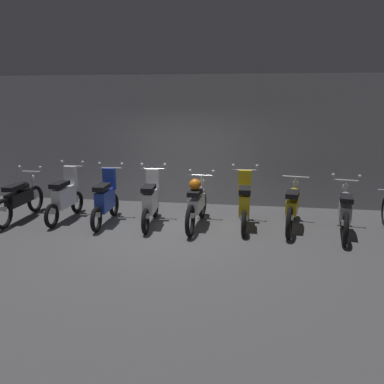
{
  "coord_description": "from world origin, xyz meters",
  "views": [
    {
      "loc": [
        1.59,
        -7.37,
        2.7
      ],
      "look_at": [
        0.39,
        0.72,
        0.75
      ],
      "focal_mm": 36.98,
      "sensor_mm": 36.0,
      "label": 1
    }
  ],
  "objects_px": {
    "motorbike_slot_1": "(65,197)",
    "motorbike_slot_6": "(293,206)",
    "motorbike_slot_0": "(20,198)",
    "motorbike_slot_4": "(197,203)",
    "motorbike_slot_5": "(244,203)",
    "motorbike_slot_7": "(345,211)",
    "motorbike_slot_2": "(106,200)",
    "motorbike_slot_3": "(151,201)"
  },
  "relations": [
    {
      "from": "motorbike_slot_1",
      "to": "motorbike_slot_6",
      "type": "height_order",
      "value": "motorbike_slot_1"
    },
    {
      "from": "motorbike_slot_0",
      "to": "motorbike_slot_4",
      "type": "distance_m",
      "value": 4.01
    },
    {
      "from": "motorbike_slot_6",
      "to": "motorbike_slot_1",
      "type": "bearing_deg",
      "value": -178.97
    },
    {
      "from": "motorbike_slot_4",
      "to": "motorbike_slot_5",
      "type": "relative_size",
      "value": 1.16
    },
    {
      "from": "motorbike_slot_4",
      "to": "motorbike_slot_6",
      "type": "relative_size",
      "value": 1.01
    },
    {
      "from": "motorbike_slot_4",
      "to": "motorbike_slot_7",
      "type": "bearing_deg",
      "value": -1.28
    },
    {
      "from": "motorbike_slot_1",
      "to": "motorbike_slot_7",
      "type": "bearing_deg",
      "value": -1.23
    },
    {
      "from": "motorbike_slot_4",
      "to": "motorbike_slot_1",
      "type": "bearing_deg",
      "value": 178.82
    },
    {
      "from": "motorbike_slot_6",
      "to": "motorbike_slot_0",
      "type": "bearing_deg",
      "value": -177.63
    },
    {
      "from": "motorbike_slot_1",
      "to": "motorbike_slot_7",
      "type": "height_order",
      "value": "motorbike_slot_1"
    },
    {
      "from": "motorbike_slot_2",
      "to": "motorbike_slot_6",
      "type": "xyz_separation_m",
      "value": [
        4.01,
        0.21,
        -0.04
      ]
    },
    {
      "from": "motorbike_slot_5",
      "to": "motorbike_slot_6",
      "type": "relative_size",
      "value": 0.87
    },
    {
      "from": "motorbike_slot_2",
      "to": "motorbike_slot_1",
      "type": "bearing_deg",
      "value": 172.94
    },
    {
      "from": "motorbike_slot_1",
      "to": "motorbike_slot_3",
      "type": "relative_size",
      "value": 1.0
    },
    {
      "from": "motorbike_slot_0",
      "to": "motorbike_slot_5",
      "type": "relative_size",
      "value": 1.16
    },
    {
      "from": "motorbike_slot_7",
      "to": "motorbike_slot_3",
      "type": "bearing_deg",
      "value": 179.37
    },
    {
      "from": "motorbike_slot_2",
      "to": "motorbike_slot_4",
      "type": "height_order",
      "value": "motorbike_slot_2"
    },
    {
      "from": "motorbike_slot_0",
      "to": "motorbike_slot_7",
      "type": "relative_size",
      "value": 1.01
    },
    {
      "from": "motorbike_slot_0",
      "to": "motorbike_slot_1",
      "type": "height_order",
      "value": "motorbike_slot_1"
    },
    {
      "from": "motorbike_slot_5",
      "to": "motorbike_slot_7",
      "type": "distance_m",
      "value": 2.02
    },
    {
      "from": "motorbike_slot_4",
      "to": "motorbike_slot_7",
      "type": "height_order",
      "value": "same"
    },
    {
      "from": "motorbike_slot_0",
      "to": "motorbike_slot_5",
      "type": "bearing_deg",
      "value": 2.53
    },
    {
      "from": "motorbike_slot_3",
      "to": "motorbike_slot_7",
      "type": "bearing_deg",
      "value": -0.63
    },
    {
      "from": "motorbike_slot_3",
      "to": "motorbike_slot_7",
      "type": "xyz_separation_m",
      "value": [
        4.02,
        -0.04,
        -0.04
      ]
    },
    {
      "from": "motorbike_slot_3",
      "to": "motorbike_slot_1",
      "type": "bearing_deg",
      "value": 177.56
    },
    {
      "from": "motorbike_slot_5",
      "to": "motorbike_slot_3",
      "type": "bearing_deg",
      "value": -175.8
    },
    {
      "from": "motorbike_slot_1",
      "to": "motorbike_slot_5",
      "type": "bearing_deg",
      "value": 0.89
    },
    {
      "from": "motorbike_slot_3",
      "to": "motorbike_slot_6",
      "type": "relative_size",
      "value": 0.87
    },
    {
      "from": "motorbike_slot_5",
      "to": "motorbike_slot_6",
      "type": "height_order",
      "value": "motorbike_slot_5"
    },
    {
      "from": "motorbike_slot_0",
      "to": "motorbike_slot_1",
      "type": "distance_m",
      "value": 1.02
    },
    {
      "from": "motorbike_slot_1",
      "to": "motorbike_slot_7",
      "type": "relative_size",
      "value": 0.87
    },
    {
      "from": "motorbike_slot_1",
      "to": "motorbike_slot_7",
      "type": "xyz_separation_m",
      "value": [
        6.02,
        -0.13,
        -0.04
      ]
    },
    {
      "from": "motorbike_slot_0",
      "to": "motorbike_slot_2",
      "type": "relative_size",
      "value": 1.16
    },
    {
      "from": "motorbike_slot_1",
      "to": "motorbike_slot_4",
      "type": "relative_size",
      "value": 0.86
    },
    {
      "from": "motorbike_slot_1",
      "to": "motorbike_slot_3",
      "type": "distance_m",
      "value": 2.0
    },
    {
      "from": "motorbike_slot_4",
      "to": "motorbike_slot_6",
      "type": "distance_m",
      "value": 2.01
    },
    {
      "from": "motorbike_slot_0",
      "to": "motorbike_slot_2",
      "type": "distance_m",
      "value": 2.0
    },
    {
      "from": "motorbike_slot_6",
      "to": "motorbike_slot_7",
      "type": "relative_size",
      "value": 1.0
    },
    {
      "from": "motorbike_slot_2",
      "to": "motorbike_slot_5",
      "type": "height_order",
      "value": "same"
    },
    {
      "from": "motorbike_slot_7",
      "to": "motorbike_slot_6",
      "type": "bearing_deg",
      "value": 167.68
    },
    {
      "from": "motorbike_slot_1",
      "to": "motorbike_slot_2",
      "type": "height_order",
      "value": "same"
    },
    {
      "from": "motorbike_slot_2",
      "to": "motorbike_slot_3",
      "type": "distance_m",
      "value": 1.0
    }
  ]
}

